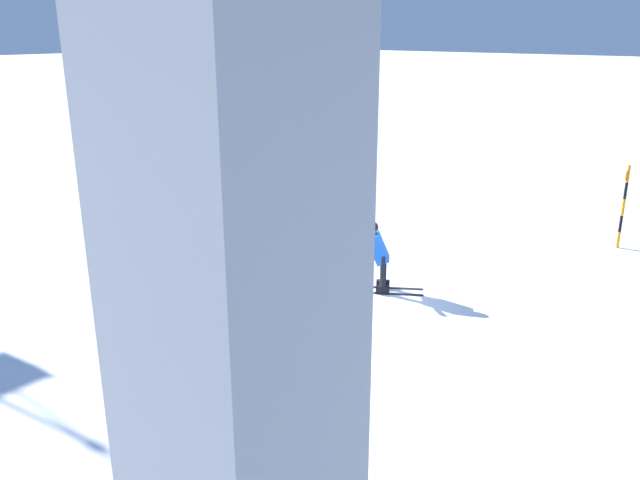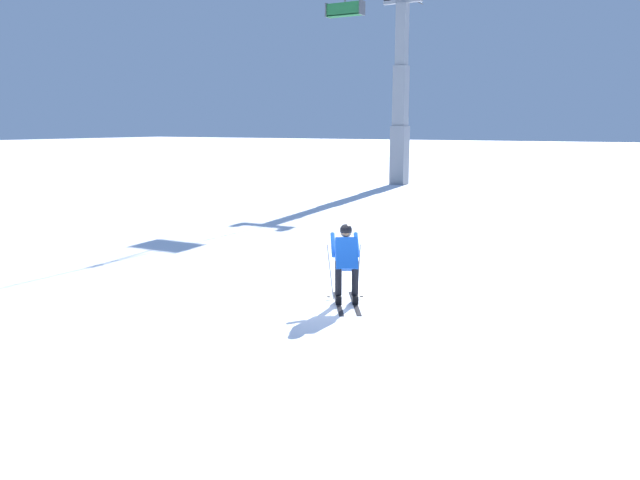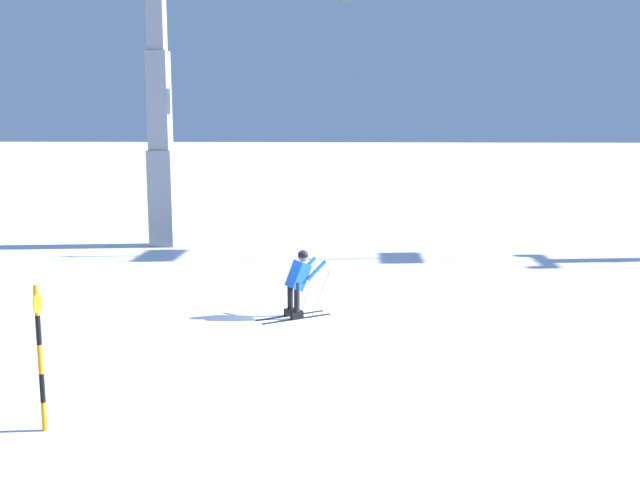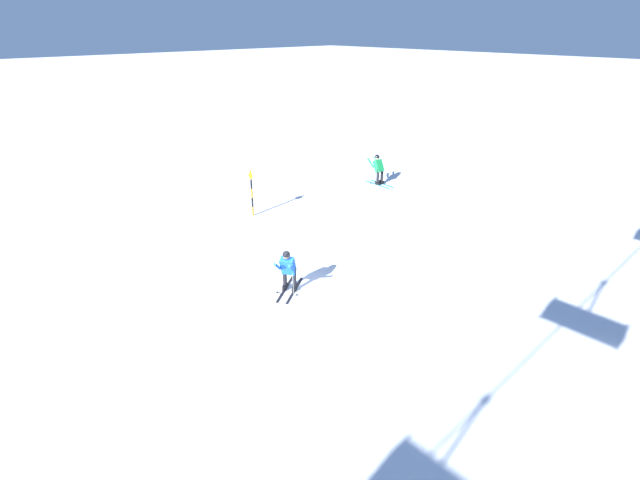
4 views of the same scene
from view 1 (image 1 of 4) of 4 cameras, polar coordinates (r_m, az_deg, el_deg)
ground_plane at (r=13.40m, az=3.00°, el=-4.79°), size 260.00×260.00×0.00m
skier_carving_main at (r=13.31m, az=5.10°, el=-1.05°), size 1.64×1.30×1.62m
lift_tower_near at (r=2.30m, az=-7.49°, el=-5.08°), size 0.83×2.61×10.50m
trail_marker_pole at (r=17.50m, az=25.26°, el=2.89°), size 0.07×0.28×2.10m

